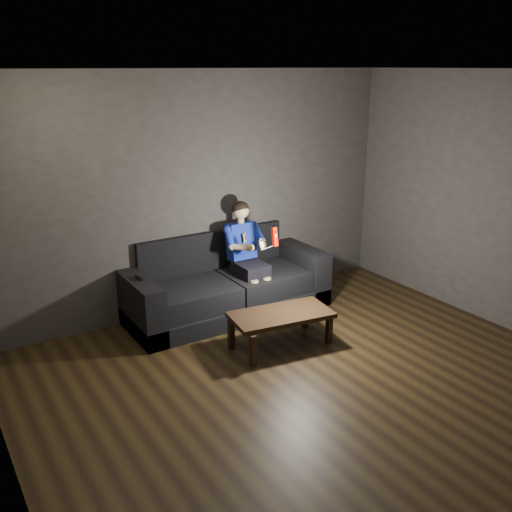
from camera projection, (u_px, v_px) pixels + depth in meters
floor at (338, 402)px, 4.86m from camera, size 5.00×5.00×0.00m
back_wall at (200, 194)px, 6.44m from camera, size 5.00×0.04×2.70m
left_wall at (2, 327)px, 3.17m from camera, size 0.04×5.00×2.70m
ceiling at (355, 70)px, 4.00m from camera, size 5.00×5.00×0.02m
sofa at (224, 287)px, 6.58m from camera, size 2.32×1.00×0.90m
child at (246, 247)px, 6.51m from camera, size 0.47×0.58×1.16m
wii_remote_red at (275, 237)px, 6.13m from camera, size 0.05×0.08×0.21m
nunchuk_white at (261, 244)px, 6.06m from camera, size 0.07×0.09×0.13m
wii_remote_black at (139, 278)px, 5.87m from camera, size 0.04×0.14×0.03m
coffee_table at (281, 317)px, 5.74m from camera, size 1.08×0.64×0.37m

